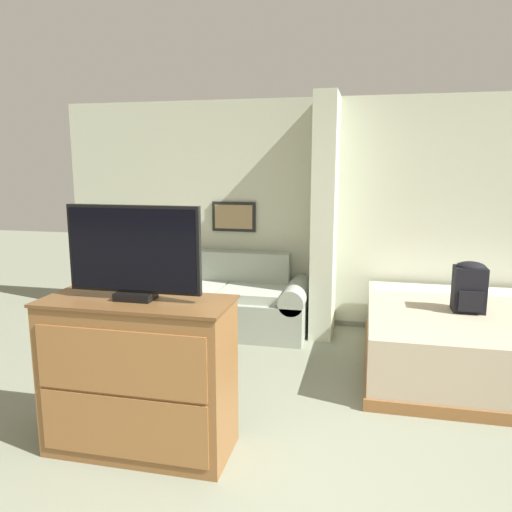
{
  "coord_description": "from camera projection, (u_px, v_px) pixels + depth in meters",
  "views": [
    {
      "loc": [
        0.36,
        -2.26,
        1.87
      ],
      "look_at": [
        -0.62,
        2.07,
        1.05
      ],
      "focal_mm": 35.0,
      "sensor_mm": 36.0,
      "label": 1
    }
  ],
  "objects": [
    {
      "name": "bed",
      "position": [
        471.0,
        340.0,
        4.55
      ],
      "size": [
        1.89,
        2.02,
        0.57
      ],
      "color": "brown",
      "rests_on": "ground_plane"
    },
    {
      "name": "couch",
      "position": [
        225.0,
        302.0,
        5.69
      ],
      "size": [
        1.91,
        0.84,
        0.86
      ],
      "color": "#99A393",
      "rests_on": "ground_plane"
    },
    {
      "name": "tv",
      "position": [
        134.0,
        253.0,
        3.1
      ],
      "size": [
        0.87,
        0.16,
        0.6
      ],
      "color": "black",
      "rests_on": "tv_dresser"
    },
    {
      "name": "coffee_table",
      "position": [
        188.0,
        321.0,
        4.77
      ],
      "size": [
        0.67,
        0.41,
        0.46
      ],
      "color": "brown",
      "rests_on": "ground_plane"
    },
    {
      "name": "table_lamp",
      "position": [
        131.0,
        251.0,
        5.9
      ],
      "size": [
        0.31,
        0.31,
        0.42
      ],
      "color": "tan",
      "rests_on": "side_table"
    },
    {
      "name": "side_table",
      "position": [
        133.0,
        282.0,
        5.96
      ],
      "size": [
        0.49,
        0.49,
        0.56
      ],
      "color": "brown",
      "rests_on": "ground_plane"
    },
    {
      "name": "backpack",
      "position": [
        469.0,
        286.0,
        4.43
      ],
      "size": [
        0.27,
        0.24,
        0.46
      ],
      "color": "black",
      "rests_on": "bed"
    },
    {
      "name": "wall_back",
      "position": [
        336.0,
        215.0,
        5.72
      ],
      "size": [
        6.6,
        0.16,
        2.6
      ],
      "color": "beige",
      "rests_on": "ground_plane"
    },
    {
      "name": "wall_partition_pillar",
      "position": [
        325.0,
        218.0,
        5.39
      ],
      "size": [
        0.24,
        0.61,
        2.6
      ],
      "color": "beige",
      "rests_on": "ground_plane"
    },
    {
      "name": "tv_dresser",
      "position": [
        139.0,
        376.0,
        3.24
      ],
      "size": [
        1.22,
        0.52,
        1.03
      ],
      "color": "brown",
      "rests_on": "ground_plane"
    }
  ]
}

